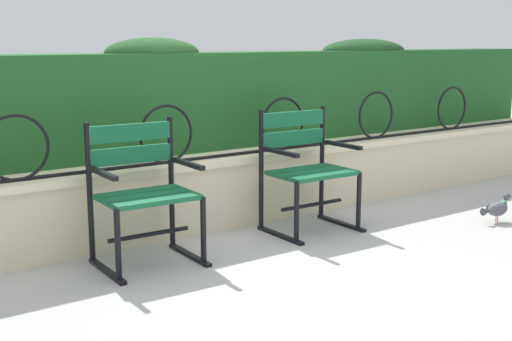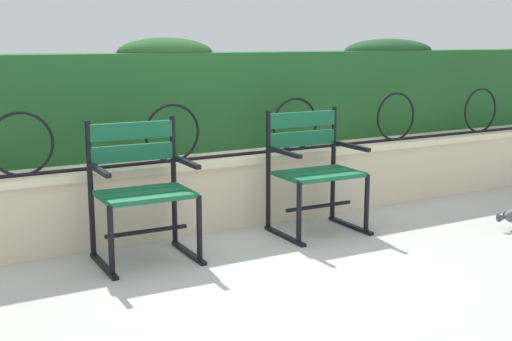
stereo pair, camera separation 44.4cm
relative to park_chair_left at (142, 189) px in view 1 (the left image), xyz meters
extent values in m
plane|color=#ADADA8|center=(0.71, -0.35, -0.47)|extent=(60.00, 60.00, 0.00)
cube|color=beige|center=(0.71, 0.47, -0.23)|extent=(8.48, 0.35, 0.49)
cube|color=beige|center=(0.71, 0.47, 0.04)|extent=(8.48, 0.41, 0.05)
cylinder|color=black|center=(0.71, 0.39, 0.08)|extent=(7.92, 0.02, 0.02)
torus|color=black|center=(-0.65, 0.39, 0.27)|extent=(0.42, 0.02, 0.42)
torus|color=black|center=(0.39, 0.39, 0.27)|extent=(0.42, 0.02, 0.42)
torus|color=black|center=(1.43, 0.39, 0.27)|extent=(0.42, 0.02, 0.42)
torus|color=black|center=(2.47, 0.39, 0.27)|extent=(0.42, 0.02, 0.42)
torus|color=black|center=(3.51, 0.39, 0.27)|extent=(0.42, 0.02, 0.42)
cube|color=#1E5123|center=(0.71, 0.88, 0.44)|extent=(8.31, 0.47, 0.76)
ellipsoid|color=#1F4820|center=(0.55, 0.88, 0.83)|extent=(0.77, 0.42, 0.23)
ellipsoid|color=#1E4723|center=(2.79, 0.88, 0.83)|extent=(0.99, 0.42, 0.22)
cube|color=#145B38|center=(-0.01, -0.21, -0.03)|extent=(0.57, 0.15, 0.03)
cube|color=#145B38|center=(0.00, -0.08, -0.03)|extent=(0.57, 0.15, 0.03)
cube|color=#145B38|center=(0.00, 0.06, -0.03)|extent=(0.57, 0.15, 0.03)
cube|color=#145B38|center=(0.01, 0.16, 0.34)|extent=(0.57, 0.05, 0.11)
cube|color=#145B38|center=(0.01, 0.16, 0.20)|extent=(0.57, 0.05, 0.11)
cylinder|color=black|center=(0.29, 0.15, -0.02)|extent=(0.04, 0.04, 0.90)
cylinder|color=black|center=(0.27, -0.28, -0.25)|extent=(0.04, 0.04, 0.44)
cube|color=black|center=(0.28, -0.09, -0.46)|extent=(0.06, 0.52, 0.02)
cube|color=black|center=(0.28, -0.09, 0.15)|extent=(0.05, 0.40, 0.03)
cylinder|color=black|center=(-0.28, 0.17, -0.02)|extent=(0.04, 0.04, 0.90)
cylinder|color=black|center=(-0.29, -0.26, -0.25)|extent=(0.04, 0.04, 0.44)
cube|color=black|center=(-0.29, -0.07, -0.46)|extent=(0.06, 0.52, 0.02)
cube|color=black|center=(-0.29, -0.07, 0.15)|extent=(0.05, 0.40, 0.03)
cylinder|color=black|center=(0.00, -0.08, -0.27)|extent=(0.54, 0.05, 0.03)
cube|color=#145B38|center=(1.33, -0.23, -0.03)|extent=(0.58, 0.14, 0.03)
cube|color=#145B38|center=(1.33, -0.09, -0.03)|extent=(0.58, 0.14, 0.03)
cube|color=#145B38|center=(1.33, 0.05, -0.03)|extent=(0.58, 0.14, 0.03)
cube|color=#145B38|center=(1.34, 0.15, 0.34)|extent=(0.58, 0.05, 0.11)
cube|color=#145B38|center=(1.34, 0.15, 0.20)|extent=(0.58, 0.05, 0.11)
cylinder|color=black|center=(1.63, 0.14, -0.02)|extent=(0.04, 0.04, 0.90)
cylinder|color=black|center=(1.61, -0.29, -0.25)|extent=(0.04, 0.04, 0.44)
cube|color=black|center=(1.62, -0.10, -0.46)|extent=(0.05, 0.52, 0.02)
cube|color=black|center=(1.62, -0.10, 0.15)|extent=(0.05, 0.40, 0.03)
cylinder|color=black|center=(1.04, 0.16, -0.02)|extent=(0.04, 0.04, 0.90)
cylinder|color=black|center=(1.03, -0.27, -0.25)|extent=(0.04, 0.04, 0.44)
cube|color=black|center=(1.04, -0.08, -0.46)|extent=(0.05, 0.52, 0.02)
cube|color=black|center=(1.04, -0.08, 0.15)|extent=(0.05, 0.40, 0.03)
cylinder|color=black|center=(1.33, -0.09, -0.27)|extent=(0.55, 0.04, 0.03)
ellipsoid|color=#5B5B66|center=(2.65, -0.75, -0.37)|extent=(0.20, 0.13, 0.11)
cylinder|color=#2D6B56|center=(2.72, -0.76, -0.33)|extent=(0.07, 0.05, 0.06)
sphere|color=#494951|center=(2.74, -0.77, -0.28)|extent=(0.06, 0.06, 0.06)
cone|color=black|center=(2.78, -0.77, -0.28)|extent=(0.02, 0.02, 0.01)
cone|color=#404047|center=(2.54, -0.74, -0.37)|extent=(0.09, 0.07, 0.06)
ellipsoid|color=#4E4E56|center=(2.65, -0.71, -0.36)|extent=(0.14, 0.04, 0.07)
ellipsoid|color=#4E4E56|center=(2.64, -0.80, -0.36)|extent=(0.14, 0.04, 0.07)
cylinder|color=#C6515B|center=(2.67, -0.74, -0.45)|extent=(0.01, 0.01, 0.05)
cylinder|color=#C6515B|center=(2.64, -0.77, -0.45)|extent=(0.01, 0.01, 0.05)
camera|label=1|loc=(-1.85, -3.77, 0.92)|focal=47.41mm
camera|label=2|loc=(-1.48, -4.02, 0.92)|focal=47.41mm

